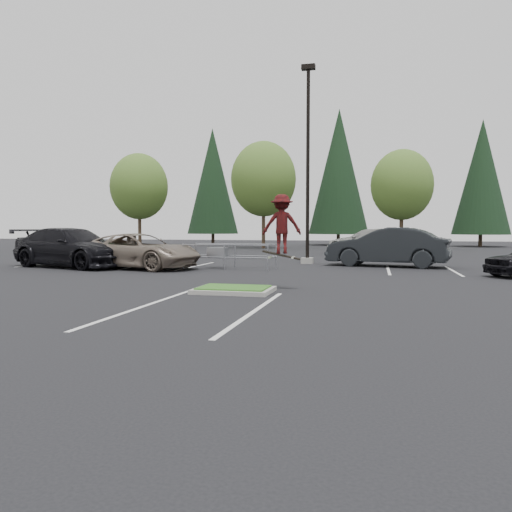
% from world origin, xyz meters
% --- Properties ---
extents(ground, '(120.00, 120.00, 0.00)m').
position_xyz_m(ground, '(0.00, 0.00, 0.00)').
color(ground, black).
rests_on(ground, ground).
extents(grass_median, '(2.20, 1.60, 0.16)m').
position_xyz_m(grass_median, '(0.00, 0.00, 0.08)').
color(grass_median, gray).
rests_on(grass_median, ground).
extents(stall_lines, '(22.62, 17.60, 0.01)m').
position_xyz_m(stall_lines, '(-1.35, 6.02, 0.00)').
color(stall_lines, silver).
rests_on(stall_lines, ground).
extents(light_pole, '(0.70, 0.60, 10.12)m').
position_xyz_m(light_pole, '(0.50, 12.00, 4.56)').
color(light_pole, gray).
rests_on(light_pole, ground).
extents(decid_a, '(5.44, 5.44, 8.91)m').
position_xyz_m(decid_a, '(-18.01, 30.03, 5.58)').
color(decid_a, '#38281C').
rests_on(decid_a, ground).
extents(decid_b, '(5.89, 5.89, 9.64)m').
position_xyz_m(decid_b, '(-6.01, 30.53, 6.04)').
color(decid_b, '#38281C').
rests_on(decid_b, ground).
extents(decid_c, '(5.12, 5.12, 8.38)m').
position_xyz_m(decid_c, '(5.99, 29.83, 5.25)').
color(decid_c, '#38281C').
rests_on(decid_c, ground).
extents(conif_a, '(5.72, 5.72, 13.00)m').
position_xyz_m(conif_a, '(-14.00, 40.00, 7.10)').
color(conif_a, '#38281C').
rests_on(conif_a, ground).
extents(conif_b, '(6.38, 6.38, 14.50)m').
position_xyz_m(conif_b, '(0.00, 40.50, 7.85)').
color(conif_b, '#38281C').
rests_on(conif_b, ground).
extents(conif_c, '(5.50, 5.50, 12.50)m').
position_xyz_m(conif_c, '(14.00, 39.50, 6.85)').
color(conif_c, '#38281C').
rests_on(conif_c, ground).
extents(cart_corral, '(4.14, 1.73, 1.15)m').
position_xyz_m(cart_corral, '(-2.96, 8.03, 0.72)').
color(cart_corral, gray).
rests_on(cart_corral, ground).
extents(skateboarder, '(1.25, 0.88, 1.96)m').
position_xyz_m(skateboarder, '(1.20, 1.00, 1.95)').
color(skateboarder, black).
rests_on(skateboarder, ground).
extents(car_l_tan, '(6.15, 3.75, 1.59)m').
position_xyz_m(car_l_tan, '(-6.50, 7.00, 0.80)').
color(car_l_tan, '#7C6C5E').
rests_on(car_l_tan, ground).
extents(car_l_black, '(6.85, 4.33, 1.85)m').
position_xyz_m(car_l_black, '(-10.00, 7.00, 0.92)').
color(car_l_black, black).
rests_on(car_l_black, ground).
extents(car_r_charc, '(5.96, 3.07, 1.87)m').
position_xyz_m(car_r_charc, '(4.50, 10.99, 0.94)').
color(car_r_charc, black).
rests_on(car_r_charc, ground).
extents(car_far_silver, '(6.63, 4.53, 1.78)m').
position_xyz_m(car_far_silver, '(3.59, 22.00, 0.89)').
color(car_far_silver, '#ADADA8').
rests_on(car_far_silver, ground).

